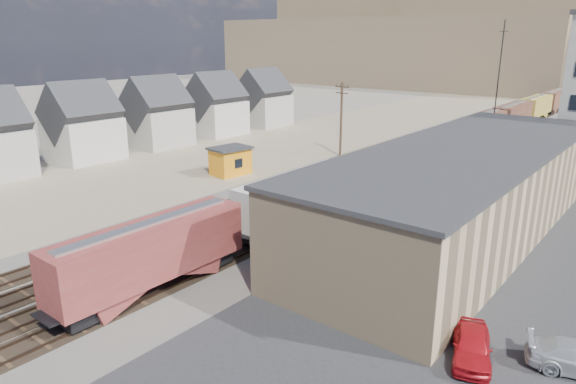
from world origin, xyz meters
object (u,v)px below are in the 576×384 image
Objects in this scene: parked_car_red at (472,346)px; utility_pole_north at (341,118)px; freight_train at (464,133)px; maintenance_shed at (230,161)px.

utility_pole_north is at bearing 111.07° from parked_car_red.
freight_train is 51.13m from parked_car_red.
maintenance_shed reaches higher than parked_car_red.
parked_car_red is at bearing -68.80° from freight_train.
utility_pole_north is 2.19× the size of parked_car_red.
maintenance_shed is 40.09m from parked_car_red.
freight_train is 23.99× the size of maintenance_shed.
utility_pole_north is 17.51m from maintenance_shed.
utility_pole_north is (-12.30, -12.63, 2.50)m from freight_train.
parked_car_red is at bearing -27.56° from maintenance_shed.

